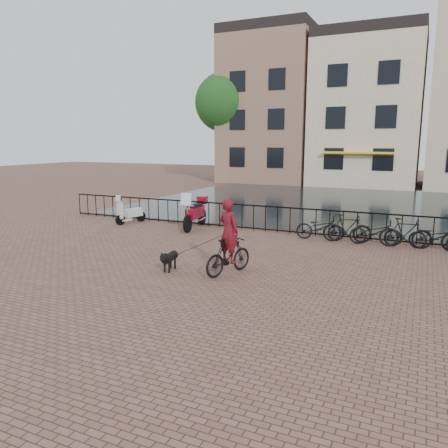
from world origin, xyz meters
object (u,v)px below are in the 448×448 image
at_px(cyclist, 229,241).
at_px(motorcycle, 195,209).
at_px(dog, 170,260).
at_px(scooter, 131,208).

relative_size(cyclist, motorcycle, 1.05).
relative_size(dog, scooter, 0.63).
relative_size(cyclist, scooter, 1.64).
xyz_separation_m(cyclist, motorcycle, (-3.80, 5.13, -0.11)).
bearing_deg(dog, motorcycle, 103.77).
bearing_deg(scooter, dog, -28.85).
bearing_deg(scooter, cyclist, -19.28).
xyz_separation_m(dog, scooter, (-5.28, 5.35, 0.35)).
bearing_deg(scooter, motorcycle, 19.69).
bearing_deg(dog, cyclist, 5.50).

